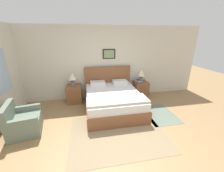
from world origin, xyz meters
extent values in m
plane|color=#99754C|center=(0.00, 0.00, 0.00)|extent=(16.00, 16.00, 0.00)
cube|color=beige|center=(0.00, 2.80, 1.30)|extent=(7.70, 0.06, 2.60)
cube|color=black|center=(0.34, 2.76, 1.64)|extent=(0.45, 0.02, 0.34)
cube|color=gray|center=(0.34, 2.74, 1.64)|extent=(0.37, 0.00, 0.27)
cube|color=#897556|center=(0.15, 0.51, 0.00)|extent=(2.26, 1.74, 0.01)
cube|color=slate|center=(1.61, 1.13, 0.00)|extent=(0.87, 1.17, 0.01)
cube|color=brown|center=(0.28, 1.69, 0.14)|extent=(1.68, 2.03, 0.28)
cube|color=brown|center=(0.28, 0.71, 0.32)|extent=(1.68, 0.06, 0.08)
cube|color=silver|center=(0.28, 1.69, 0.43)|extent=(1.62, 1.95, 0.31)
cube|color=brown|center=(0.28, 2.68, 0.89)|extent=(1.68, 0.06, 0.61)
cube|color=#B2A893|center=(0.28, 1.06, 0.62)|extent=(1.65, 0.57, 0.06)
cube|color=silver|center=(-0.13, 2.45, 0.66)|extent=(0.52, 0.32, 0.14)
cube|color=silver|center=(0.68, 2.45, 0.66)|extent=(0.52, 0.32, 0.14)
cube|color=slate|center=(-2.05, 1.01, 0.20)|extent=(0.82, 0.90, 0.40)
cube|color=slate|center=(-2.32, 0.96, 0.60)|extent=(0.26, 0.79, 0.39)
cube|color=slate|center=(-2.11, 1.35, 0.47)|extent=(0.69, 0.22, 0.14)
cube|color=slate|center=(-1.98, 0.67, 0.47)|extent=(0.69, 0.22, 0.14)
cube|color=brown|center=(-0.97, 2.48, 0.31)|extent=(0.50, 0.48, 0.61)
sphere|color=#332D28|center=(-0.97, 2.23, 0.48)|extent=(0.02, 0.02, 0.02)
cube|color=brown|center=(1.52, 2.48, 0.31)|extent=(0.50, 0.48, 0.61)
sphere|color=#332D28|center=(1.52, 2.23, 0.48)|extent=(0.02, 0.02, 0.02)
cylinder|color=slate|center=(-0.98, 2.48, 0.70)|extent=(0.15, 0.15, 0.17)
cylinder|color=slate|center=(-0.98, 2.48, 0.82)|extent=(0.02, 0.02, 0.06)
cone|color=beige|center=(-0.98, 2.48, 0.97)|extent=(0.26, 0.26, 0.24)
cylinder|color=slate|center=(1.50, 2.48, 0.70)|extent=(0.15, 0.15, 0.17)
cylinder|color=slate|center=(1.50, 2.48, 0.82)|extent=(0.02, 0.02, 0.06)
cone|color=beige|center=(1.50, 2.48, 0.97)|extent=(0.26, 0.26, 0.24)
cube|color=#335693|center=(1.41, 2.43, 0.63)|extent=(0.17, 0.23, 0.04)
cube|color=beige|center=(1.41, 2.43, 0.66)|extent=(0.24, 0.25, 0.02)
cube|color=#335693|center=(1.41, 2.43, 0.69)|extent=(0.16, 0.23, 0.03)
camera|label=1|loc=(-0.50, -2.17, 2.24)|focal=22.00mm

